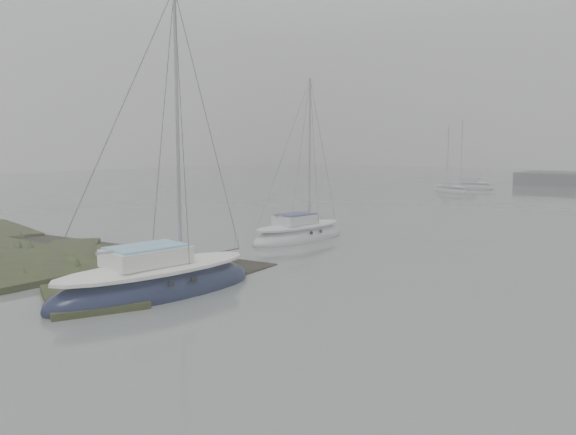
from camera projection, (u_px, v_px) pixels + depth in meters
The scene contains 5 objects.
ground at pixel (459, 208), 40.48m from camera, with size 160.00×160.00×0.00m, color slate.
sailboat_main at pixel (156, 284), 16.58m from camera, with size 3.15×7.03×9.58m.
sailboat_white at pixel (299, 235), 26.29m from camera, with size 2.51×5.91×8.09m.
sailboat_far_a at pixel (450, 190), 54.50m from camera, with size 4.87×4.18×6.88m.
sailboat_far_c at pixel (467, 186), 59.06m from camera, with size 5.56×1.97×7.78m.
Camera 1 is at (14.39, -9.59, 4.32)m, focal length 35.00 mm.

